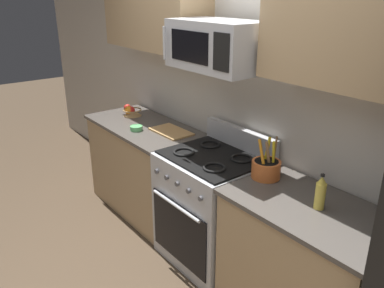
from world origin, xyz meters
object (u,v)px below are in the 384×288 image
Objects in this scene: utensil_crock at (266,168)px; bottle_oil at (320,193)px; apple_loose at (127,108)px; prep_bowl at (136,128)px; range_oven at (211,207)px; fruit_basket at (132,112)px; cutting_board at (171,132)px; microwave at (218,45)px.

bottle_oil is (0.48, -0.06, 0.03)m from utensil_crock.
prep_bowl is (0.59, -0.24, -0.01)m from apple_loose.
fruit_basket is at bearing 177.59° from range_oven.
prep_bowl reaches higher than cutting_board.
cutting_board is at bearing 2.24° from fruit_basket.
bottle_oil is (2.29, -0.05, 0.06)m from fruit_basket.
range_oven is at bearing -2.41° from fruit_basket.
cutting_board is (-0.67, 0.05, -0.84)m from microwave.
cutting_board is 1.63m from bottle_oil.
range_oven is 9.36× the size of prep_bowl.
microwave is 1.08m from cutting_board.
microwave is at bearing -4.60° from cutting_board.
fruit_basket is at bearing 178.85° from bottle_oil.
range_oven is 0.81m from cutting_board.
utensil_crock reaches higher than cutting_board.
range_oven is 1.10m from bottle_oil.
cutting_board is at bearing 175.40° from microwave.
range_oven is 0.70m from utensil_crock.
bottle_oil is (2.46, -0.09, 0.06)m from apple_loose.
range_oven reaches higher than cutting_board.
fruit_basket reaches higher than prep_bowl.
apple_loose is 0.83m from cutting_board.
microwave is at bearing -174.74° from utensil_crock.
fruit_basket is 0.48× the size of cutting_board.
prep_bowl is at bearing -175.46° from bottle_oil.
utensil_crock is at bearing 172.56° from bottle_oil.
utensil_crock is 1.41m from prep_bowl.
range_oven is 1.03m from prep_bowl.
prep_bowl is at bearing -24.54° from fruit_basket.
prep_bowl is (-0.24, -0.22, 0.02)m from cutting_board.
apple_loose is 0.34× the size of bottle_oil.
utensil_crock is 1.82m from fruit_basket.
range_oven is at bearing -89.94° from microwave.
prep_bowl is (-1.87, -0.15, -0.08)m from bottle_oil.
apple_loose is 0.64m from prep_bowl.
bottle_oil is (1.63, -0.07, 0.09)m from cutting_board.
utensil_crock is at bearing -0.78° from apple_loose.
fruit_basket is 1.64× the size of prep_bowl.
cutting_board is (-0.67, 0.08, 0.45)m from range_oven.
utensil_crock is 3.93× the size of apple_loose.
microwave is 1.56m from fruit_basket.
microwave reaches higher than apple_loose.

